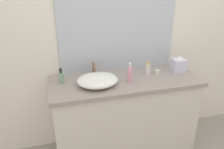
# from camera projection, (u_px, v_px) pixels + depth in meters

# --- Properties ---
(bathroom_wall_rear) EXTENTS (6.00, 0.06, 2.60)m
(bathroom_wall_rear) POSITION_uv_depth(u_px,v_px,m) (127.00, 30.00, 2.33)
(bathroom_wall_rear) COLOR silver
(bathroom_wall_rear) RESTS_ON ground
(vanity_counter) EXTENTS (1.49, 0.57, 0.88)m
(vanity_counter) POSITION_uv_depth(u_px,v_px,m) (125.00, 116.00, 2.37)
(vanity_counter) COLOR beige
(vanity_counter) RESTS_ON ground
(wall_mirror_panel) EXTENTS (1.24, 0.01, 0.95)m
(wall_mirror_panel) POSITION_uv_depth(u_px,v_px,m) (118.00, 26.00, 2.25)
(wall_mirror_panel) COLOR #B2BCC6
(wall_mirror_panel) RESTS_ON vanity_counter
(sink_basin) EXTENTS (0.39, 0.33, 0.10)m
(sink_basin) POSITION_uv_depth(u_px,v_px,m) (98.00, 80.00, 2.07)
(sink_basin) COLOR white
(sink_basin) RESTS_ON vanity_counter
(faucet) EXTENTS (0.03, 0.13, 0.16)m
(faucet) POSITION_uv_depth(u_px,v_px,m) (94.00, 69.00, 2.21)
(faucet) COLOR brown
(faucet) RESTS_ON vanity_counter
(soap_dispenser) EXTENTS (0.04, 0.04, 0.20)m
(soap_dispenser) POSITION_uv_depth(u_px,v_px,m) (130.00, 74.00, 2.11)
(soap_dispenser) COLOR pink
(soap_dispenser) RESTS_ON vanity_counter
(lotion_bottle) EXTENTS (0.05, 0.05, 0.15)m
(lotion_bottle) POSITION_uv_depth(u_px,v_px,m) (61.00, 77.00, 2.10)
(lotion_bottle) COLOR #7AA685
(lotion_bottle) RESTS_ON vanity_counter
(perfume_bottle) EXTENTS (0.05, 0.05, 0.13)m
(perfume_bottle) POSITION_uv_depth(u_px,v_px,m) (148.00, 69.00, 2.31)
(perfume_bottle) COLOR silver
(perfume_bottle) RESTS_ON vanity_counter
(tissue_box) EXTENTS (0.15, 0.15, 0.18)m
(tissue_box) POSITION_uv_depth(u_px,v_px,m) (178.00, 65.00, 2.35)
(tissue_box) COLOR silver
(tissue_box) RESTS_ON vanity_counter
(candle_jar) EXTENTS (0.05, 0.05, 0.04)m
(candle_jar) POSITION_uv_depth(u_px,v_px,m) (157.00, 72.00, 2.31)
(candle_jar) COLOR silver
(candle_jar) RESTS_ON vanity_counter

